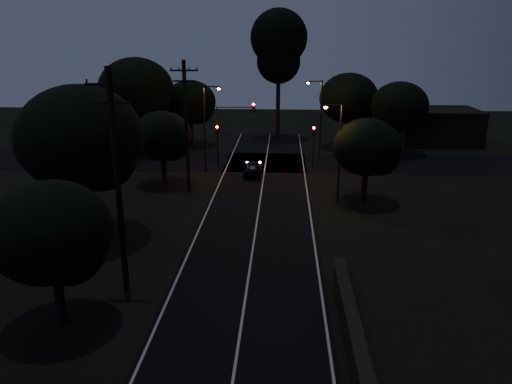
{
  "coord_description": "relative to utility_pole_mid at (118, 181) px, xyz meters",
  "views": [
    {
      "loc": [
        1.72,
        -7.01,
        12.27
      ],
      "look_at": [
        0.0,
        24.0,
        2.5
      ],
      "focal_mm": 35.0,
      "sensor_mm": 36.0,
      "label": 1
    }
  ],
  "objects": [
    {
      "name": "road_surface",
      "position": [
        6.0,
        16.12,
        -5.73
      ],
      "size": [
        60.0,
        70.0,
        0.03
      ],
      "color": "black",
      "rests_on": "ground"
    },
    {
      "name": "utility_pole_mid",
      "position": [
        0.0,
        0.0,
        0.0
      ],
      "size": [
        2.2,
        0.3,
        11.0
      ],
      "color": "black",
      "rests_on": "ground"
    },
    {
      "name": "utility_pole_far",
      "position": [
        0.0,
        17.0,
        -0.25
      ],
      "size": [
        2.2,
        0.3,
        10.5
      ],
      "color": "black",
      "rests_on": "ground"
    },
    {
      "name": "tree_left_b",
      "position": [
        -1.82,
        -3.1,
        -1.49
      ],
      "size": [
        5.16,
        5.16,
        6.56
      ],
      "color": "black",
      "rests_on": "ground"
    },
    {
      "name": "tree_left_c",
      "position": [
        -4.23,
        6.85,
        0.45
      ],
      "size": [
        7.58,
        7.58,
        9.57
      ],
      "color": "black",
      "rests_on": "ground"
    },
    {
      "name": "tree_left_d",
      "position": [
        -2.33,
        18.9,
        -1.68
      ],
      "size": [
        4.94,
        4.94,
        6.27
      ],
      "color": "black",
      "rests_on": "ground"
    },
    {
      "name": "tree_far_nw",
      "position": [
        -2.79,
        34.88,
        -0.9
      ],
      "size": [
        5.9,
        5.9,
        7.47
      ],
      "color": "black",
      "rests_on": "ground"
    },
    {
      "name": "tree_far_w",
      "position": [
        -7.72,
        30.84,
        0.86
      ],
      "size": [
        7.96,
        7.96,
        10.14
      ],
      "color": "black",
      "rests_on": "ground"
    },
    {
      "name": "tree_far_ne",
      "position": [
        15.23,
        34.87,
        -0.34
      ],
      "size": [
        6.6,
        6.6,
        8.35
      ],
      "color": "black",
      "rests_on": "ground"
    },
    {
      "name": "tree_far_e",
      "position": [
        20.21,
        31.88,
        -0.76
      ],
      "size": [
        6.05,
        6.05,
        7.68
      ],
      "color": "black",
      "rests_on": "ground"
    },
    {
      "name": "tree_right_a",
      "position": [
        14.18,
        14.9,
        -1.56
      ],
      "size": [
        5.07,
        5.07,
        6.44
      ],
      "color": "black",
      "rests_on": "ground"
    },
    {
      "name": "tall_pine",
      "position": [
        7.0,
        40.0,
        5.38
      ],
      "size": [
        6.79,
        6.79,
        15.42
      ],
      "color": "black",
      "rests_on": "ground"
    },
    {
      "name": "building_left",
      "position": [
        -14.0,
        37.0,
        -3.54
      ],
      "size": [
        10.0,
        8.0,
        4.4
      ],
      "primitive_type": "cube",
      "color": "black",
      "rests_on": "ground"
    },
    {
      "name": "building_right",
      "position": [
        26.0,
        38.0,
        -3.74
      ],
      "size": [
        9.0,
        7.0,
        4.0
      ],
      "primitive_type": "cube",
      "color": "black",
      "rests_on": "ground"
    },
    {
      "name": "signal_left",
      "position": [
        1.4,
        24.99,
        -2.9
      ],
      "size": [
        0.28,
        0.35,
        4.1
      ],
      "color": "black",
      "rests_on": "ground"
    },
    {
      "name": "signal_right",
      "position": [
        10.6,
        24.99,
        -2.9
      ],
      "size": [
        0.28,
        0.35,
        4.1
      ],
      "color": "black",
      "rests_on": "ground"
    },
    {
      "name": "signal_mast",
      "position": [
        3.09,
        24.99,
        -1.4
      ],
      "size": [
        3.7,
        0.35,
        6.25
      ],
      "color": "black",
      "rests_on": "ground"
    },
    {
      "name": "streetlight_a",
      "position": [
        0.69,
        23.0,
        -1.1
      ],
      "size": [
        1.66,
        0.26,
        8.0
      ],
      "color": "black",
      "rests_on": "ground"
    },
    {
      "name": "streetlight_b",
      "position": [
        11.31,
        29.0,
        -1.1
      ],
      "size": [
        1.66,
        0.26,
        8.0
      ],
      "color": "black",
      "rests_on": "ground"
    },
    {
      "name": "streetlight_c",
      "position": [
        11.83,
        15.0,
        -1.39
      ],
      "size": [
        1.46,
        0.26,
        7.5
      ],
      "color": "black",
      "rests_on": "ground"
    },
    {
      "name": "car",
      "position": [
        4.97,
        22.19,
        -5.07
      ],
      "size": [
        1.67,
        3.98,
        1.35
      ],
      "primitive_type": "imported",
      "rotation": [
        0.0,
        0.0,
        3.16
      ],
      "color": "black",
      "rests_on": "ground"
    }
  ]
}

